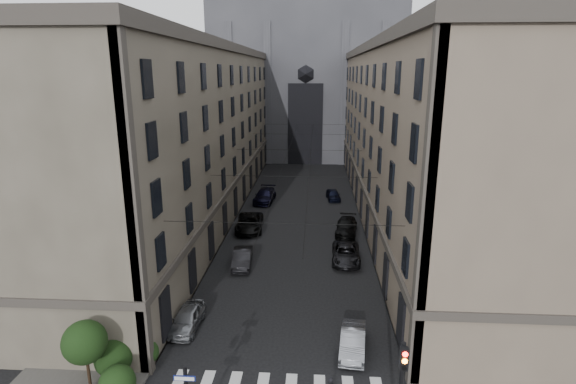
% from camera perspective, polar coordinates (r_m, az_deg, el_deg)
% --- Properties ---
extents(sidewalk_left, '(7.00, 80.00, 0.15)m').
position_cam_1_polar(sidewalk_left, '(54.33, -9.76, -2.17)').
color(sidewalk_left, '#383533').
rests_on(sidewalk_left, ground).
extents(sidewalk_right, '(7.00, 80.00, 0.15)m').
position_cam_1_polar(sidewalk_right, '(53.61, 12.69, -2.56)').
color(sidewalk_right, '#383533').
rests_on(sidewalk_right, ground).
extents(building_left, '(13.60, 60.60, 18.85)m').
position_cam_1_polar(building_left, '(53.13, -13.32, 7.51)').
color(building_left, '#474237').
rests_on(building_left, ground).
extents(building_right, '(13.60, 60.60, 18.85)m').
position_cam_1_polar(building_right, '(52.20, 16.49, 7.16)').
color(building_right, brown).
rests_on(building_right, ground).
extents(gothic_tower, '(35.00, 23.00, 58.00)m').
position_cam_1_polar(gothic_tower, '(89.45, 2.46, 16.24)').
color(gothic_tower, '#2D2D33').
rests_on(gothic_tower, ground).
extents(traffic_light_right, '(0.34, 0.50, 5.20)m').
position_cam_1_polar(traffic_light_right, '(21.07, 14.19, -22.53)').
color(traffic_light_right, black).
rests_on(traffic_light_right, ground).
extents(shrub_cluster, '(3.90, 4.40, 3.90)m').
position_cam_1_polar(shrub_cluster, '(26.30, -22.02, -18.81)').
color(shrub_cluster, black).
rests_on(shrub_cluster, sidewalk_left).
extents(tram_wires, '(14.00, 60.00, 0.43)m').
position_cam_1_polar(tram_wires, '(50.88, 1.42, 5.19)').
color(tram_wires, black).
rests_on(tram_wires, ground).
extents(car_left_near, '(1.77, 4.13, 1.39)m').
position_cam_1_polar(car_left_near, '(30.55, -12.68, -15.37)').
color(car_left_near, slate).
rests_on(car_left_near, ground).
extents(car_left_midnear, '(1.82, 4.42, 1.42)m').
position_cam_1_polar(car_left_midnear, '(38.50, -5.84, -8.38)').
color(car_left_midnear, black).
rests_on(car_left_midnear, ground).
extents(car_left_midfar, '(3.01, 5.93, 1.60)m').
position_cam_1_polar(car_left_midfar, '(46.75, -4.91, -3.92)').
color(car_left_midfar, black).
rests_on(car_left_midfar, ground).
extents(car_left_far, '(2.70, 5.75, 1.62)m').
position_cam_1_polar(car_left_far, '(56.68, -2.97, -0.46)').
color(car_left_far, black).
rests_on(car_left_far, ground).
extents(car_right_near, '(1.87, 4.22, 1.35)m').
position_cam_1_polar(car_right_near, '(28.02, 8.21, -18.23)').
color(car_right_near, gray).
rests_on(car_right_near, ground).
extents(car_right_midnear, '(2.58, 5.24, 1.43)m').
position_cam_1_polar(car_right_midnear, '(39.54, 7.36, -7.77)').
color(car_right_midnear, black).
rests_on(car_right_midnear, ground).
extents(car_right_midfar, '(2.67, 5.23, 1.45)m').
position_cam_1_polar(car_right_midfar, '(46.07, 7.42, -4.39)').
color(car_right_midfar, black).
rests_on(car_right_midfar, ground).
extents(car_right_far, '(2.00, 4.05, 1.33)m').
position_cam_1_polar(car_right_far, '(57.82, 5.75, -0.36)').
color(car_right_far, black).
rests_on(car_right_far, ground).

